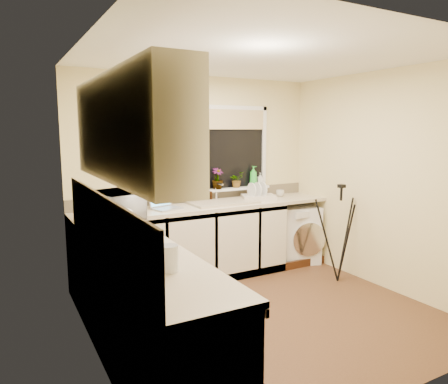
% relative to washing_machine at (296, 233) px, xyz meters
% --- Properties ---
extents(floor, '(3.20, 3.20, 0.00)m').
position_rel_washing_machine_xyz_m(floor, '(-1.33, -1.19, -0.39)').
color(floor, brown).
rests_on(floor, ground).
extents(ceiling, '(3.20, 3.20, 0.00)m').
position_rel_washing_machine_xyz_m(ceiling, '(-1.33, -1.19, 2.06)').
color(ceiling, white).
rests_on(ceiling, ground).
extents(wall_back, '(3.20, 0.00, 3.20)m').
position_rel_washing_machine_xyz_m(wall_back, '(-1.33, 0.31, 0.84)').
color(wall_back, beige).
rests_on(wall_back, ground).
extents(wall_front, '(3.20, 0.00, 3.20)m').
position_rel_washing_machine_xyz_m(wall_front, '(-1.33, -2.69, 0.84)').
color(wall_front, beige).
rests_on(wall_front, ground).
extents(wall_left, '(0.00, 3.00, 3.00)m').
position_rel_washing_machine_xyz_m(wall_left, '(-2.93, -1.19, 0.84)').
color(wall_left, beige).
rests_on(wall_left, ground).
extents(wall_right, '(0.00, 3.00, 3.00)m').
position_rel_washing_machine_xyz_m(wall_right, '(0.27, -1.19, 0.84)').
color(wall_right, beige).
rests_on(wall_right, ground).
extents(base_cabinet_back, '(2.55, 0.60, 0.86)m').
position_rel_washing_machine_xyz_m(base_cabinet_back, '(-1.65, 0.01, 0.04)').
color(base_cabinet_back, silver).
rests_on(base_cabinet_back, floor).
extents(base_cabinet_left, '(0.54, 2.40, 0.86)m').
position_rel_washing_machine_xyz_m(base_cabinet_left, '(-2.63, -1.49, 0.04)').
color(base_cabinet_left, silver).
rests_on(base_cabinet_left, floor).
extents(worktop_back, '(3.20, 0.60, 0.04)m').
position_rel_washing_machine_xyz_m(worktop_back, '(-1.33, 0.01, 0.49)').
color(worktop_back, beige).
rests_on(worktop_back, base_cabinet_back).
extents(worktop_left, '(0.60, 2.40, 0.04)m').
position_rel_washing_machine_xyz_m(worktop_left, '(-2.63, -1.49, 0.49)').
color(worktop_left, beige).
rests_on(worktop_left, base_cabinet_left).
extents(upper_cabinet, '(0.28, 1.90, 0.70)m').
position_rel_washing_machine_xyz_m(upper_cabinet, '(-2.77, -1.64, 1.41)').
color(upper_cabinet, silver).
rests_on(upper_cabinet, wall_left).
extents(splashback_left, '(0.02, 2.40, 0.45)m').
position_rel_washing_machine_xyz_m(splashback_left, '(-2.92, -1.49, 0.74)').
color(splashback_left, beige).
rests_on(splashback_left, wall_left).
extents(splashback_back, '(3.20, 0.02, 0.14)m').
position_rel_washing_machine_xyz_m(splashback_back, '(-1.33, 0.30, 0.58)').
color(splashback_back, beige).
rests_on(splashback_back, wall_back).
extents(window_glass, '(1.50, 0.02, 1.00)m').
position_rel_washing_machine_xyz_m(window_glass, '(-1.13, 0.30, 1.16)').
color(window_glass, black).
rests_on(window_glass, wall_back).
extents(window_blind, '(1.50, 0.02, 0.25)m').
position_rel_washing_machine_xyz_m(window_blind, '(-1.13, 0.27, 1.54)').
color(window_blind, tan).
rests_on(window_blind, wall_back).
extents(windowsill, '(1.60, 0.14, 0.03)m').
position_rel_washing_machine_xyz_m(windowsill, '(-1.13, 0.24, 0.65)').
color(windowsill, white).
rests_on(windowsill, wall_back).
extents(sink, '(0.82, 0.46, 0.03)m').
position_rel_washing_machine_xyz_m(sink, '(-1.13, 0.01, 0.53)').
color(sink, tan).
rests_on(sink, worktop_back).
extents(faucet, '(0.03, 0.03, 0.24)m').
position_rel_washing_machine_xyz_m(faucet, '(-1.13, 0.19, 0.63)').
color(faucet, silver).
rests_on(faucet, worktop_back).
extents(washing_machine, '(0.67, 0.66, 0.77)m').
position_rel_washing_machine_xyz_m(washing_machine, '(0.00, 0.00, 0.00)').
color(washing_machine, white).
rests_on(washing_machine, floor).
extents(laptop, '(0.37, 0.35, 0.22)m').
position_rel_washing_machine_xyz_m(laptop, '(-1.89, 0.04, 0.57)').
color(laptop, '#9C9CA3').
rests_on(laptop, worktop_back).
extents(kettle, '(0.15, 0.15, 0.19)m').
position_rel_washing_machine_xyz_m(kettle, '(-2.60, -0.89, 0.61)').
color(kettle, white).
rests_on(kettle, worktop_left).
extents(dish_rack, '(0.51, 0.45, 0.06)m').
position_rel_washing_machine_xyz_m(dish_rack, '(-0.61, 0.02, 0.55)').
color(dish_rack, beige).
rests_on(dish_rack, worktop_back).
extents(tripod, '(0.71, 0.71, 1.17)m').
position_rel_washing_machine_xyz_m(tripod, '(-0.05, -0.87, 0.20)').
color(tripod, black).
rests_on(tripod, floor).
extents(glass_jug, '(0.12, 0.12, 0.17)m').
position_rel_washing_machine_xyz_m(glass_jug, '(-2.62, -1.99, 0.60)').
color(glass_jug, silver).
rests_on(glass_jug, worktop_left).
extents(steel_jar, '(0.08, 0.08, 0.11)m').
position_rel_washing_machine_xyz_m(steel_jar, '(-2.66, -1.38, 0.57)').
color(steel_jar, silver).
rests_on(steel_jar, worktop_left).
extents(microwave, '(0.50, 0.63, 0.31)m').
position_rel_washing_machine_xyz_m(microwave, '(-2.56, -0.45, 0.67)').
color(microwave, silver).
rests_on(microwave, worktop_left).
extents(plant_a, '(0.13, 0.09, 0.24)m').
position_rel_washing_machine_xyz_m(plant_a, '(-1.63, 0.23, 0.79)').
color(plant_a, '#999999').
rests_on(plant_a, windowsill).
extents(plant_b, '(0.16, 0.14, 0.24)m').
position_rel_washing_machine_xyz_m(plant_b, '(-1.40, 0.21, 0.79)').
color(plant_b, '#999999').
rests_on(plant_b, windowsill).
extents(plant_c, '(0.16, 0.16, 0.27)m').
position_rel_washing_machine_xyz_m(plant_c, '(-1.10, 0.22, 0.80)').
color(plant_c, '#999999').
rests_on(plant_c, windowsill).
extents(plant_d, '(0.22, 0.21, 0.21)m').
position_rel_washing_machine_xyz_m(plant_d, '(-0.81, 0.23, 0.77)').
color(plant_d, '#999999').
rests_on(plant_d, windowsill).
extents(soap_bottle_green, '(0.13, 0.13, 0.27)m').
position_rel_washing_machine_xyz_m(soap_bottle_green, '(-0.55, 0.24, 0.80)').
color(soap_bottle_green, green).
rests_on(soap_bottle_green, windowsill).
extents(soap_bottle_clear, '(0.10, 0.10, 0.17)m').
position_rel_washing_machine_xyz_m(soap_bottle_clear, '(-0.44, 0.23, 0.75)').
color(soap_bottle_clear, '#999999').
rests_on(soap_bottle_clear, windowsill).
extents(cup_back, '(0.13, 0.13, 0.09)m').
position_rel_washing_machine_xyz_m(cup_back, '(-0.20, 0.11, 0.56)').
color(cup_back, beige).
rests_on(cup_back, worktop_back).
extents(cup_left, '(0.11, 0.11, 0.09)m').
position_rel_washing_machine_xyz_m(cup_left, '(-2.62, -1.93, 0.56)').
color(cup_left, '#F0E3C6').
rests_on(cup_left, worktop_left).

